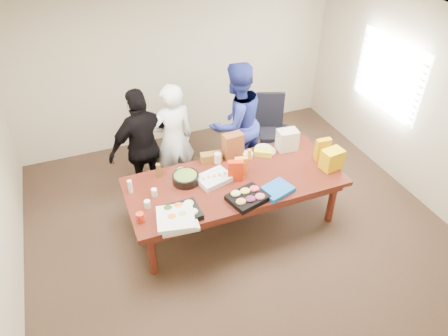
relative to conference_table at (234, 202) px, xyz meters
name	(u,v)px	position (x,y,z in m)	size (l,w,h in m)	color
floor	(234,222)	(0.00, 0.00, -0.39)	(5.50, 5.00, 0.02)	#47301E
ceiling	(238,28)	(0.00, 0.00, 2.33)	(5.50, 5.00, 0.02)	white
wall_back	(177,64)	(0.00, 2.50, 0.98)	(5.50, 0.04, 2.70)	beige
wall_front	(364,308)	(0.00, -2.50, 0.98)	(5.50, 0.04, 2.70)	beige
wall_right	(416,102)	(2.75, 0.00, 0.98)	(0.04, 5.00, 2.70)	beige
window_panel	(388,75)	(2.72, 0.60, 1.12)	(0.03, 1.40, 1.10)	white
window_blinds	(386,76)	(2.68, 0.60, 1.12)	(0.04, 1.36, 1.00)	beige
conference_table	(234,202)	(0.00, 0.00, 0.00)	(2.80, 1.20, 0.75)	#4C1C0F
office_chair	(274,131)	(1.20, 1.19, 0.16)	(0.55, 0.55, 1.08)	black
person_center	(173,140)	(-0.51, 1.05, 0.49)	(0.63, 0.41, 1.73)	silver
person_right	(236,123)	(0.46, 1.04, 0.56)	(0.91, 0.71, 1.87)	navy
person_left	(144,147)	(-0.95, 1.01, 0.50)	(1.03, 0.43, 1.75)	black
veggie_tray	(181,213)	(-0.84, -0.38, 0.41)	(0.45, 0.35, 0.07)	black
fruit_tray	(248,198)	(-0.01, -0.42, 0.41)	(0.45, 0.35, 0.07)	black
sheet_cake	(214,179)	(-0.26, 0.08, 0.41)	(0.42, 0.32, 0.07)	silver
salad_bowl	(186,178)	(-0.60, 0.20, 0.43)	(0.35, 0.35, 0.11)	black
chip_bag_blue	(277,190)	(0.39, -0.41, 0.40)	(0.39, 0.29, 0.06)	#1256B3
chip_bag_red	(235,171)	(0.01, 0.01, 0.52)	(0.20, 0.08, 0.29)	red
chip_bag_yellow	(323,149)	(1.30, 0.00, 0.53)	(0.21, 0.08, 0.31)	#DA9F06
chip_bag_orange	(241,166)	(0.13, 0.09, 0.50)	(0.16, 0.07, 0.26)	orange
mayo_jar	(218,158)	(-0.07, 0.45, 0.45)	(0.09, 0.09, 0.14)	white
mustard_bottle	(249,154)	(0.37, 0.36, 0.45)	(0.05, 0.05, 0.15)	gold
dressing_bottle	(159,170)	(-0.89, 0.44, 0.47)	(0.06, 0.06, 0.19)	brown
ranch_bottle	(130,186)	(-1.30, 0.26, 0.46)	(0.06, 0.06, 0.18)	beige
banana_bunch	(263,152)	(0.59, 0.38, 0.42)	(0.25, 0.15, 0.08)	yellow
bread_loaf	(211,157)	(-0.13, 0.52, 0.43)	(0.29, 0.13, 0.12)	brown
kraft_bag	(233,145)	(0.18, 0.51, 0.55)	(0.27, 0.16, 0.35)	brown
red_cup	(140,217)	(-1.30, -0.30, 0.43)	(0.09, 0.09, 0.12)	red
clear_cup_a	(147,204)	(-1.17, -0.10, 0.43)	(0.07, 0.07, 0.10)	white
clear_cup_b	(154,192)	(-1.04, 0.08, 0.42)	(0.07, 0.07, 0.10)	white
pizza_box_lower	(178,220)	(-0.90, -0.47, 0.40)	(0.42, 0.42, 0.05)	beige
pizza_box_upper	(176,218)	(-0.93, -0.48, 0.45)	(0.42, 0.42, 0.05)	silver
plate_a	(267,151)	(0.68, 0.43, 0.38)	(0.25, 0.25, 0.01)	silver
plate_b	(264,149)	(0.66, 0.50, 0.38)	(0.25, 0.25, 0.02)	silver
dip_bowl_a	(248,155)	(0.38, 0.42, 0.40)	(0.14, 0.14, 0.06)	white
dip_bowl_b	(182,172)	(-0.60, 0.37, 0.41)	(0.15, 0.15, 0.06)	beige
grocery_bag_white	(287,140)	(0.97, 0.39, 0.53)	(0.28, 0.20, 0.30)	beige
grocery_bag_yellow	(332,159)	(1.30, -0.23, 0.51)	(0.28, 0.19, 0.28)	#EFBF04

